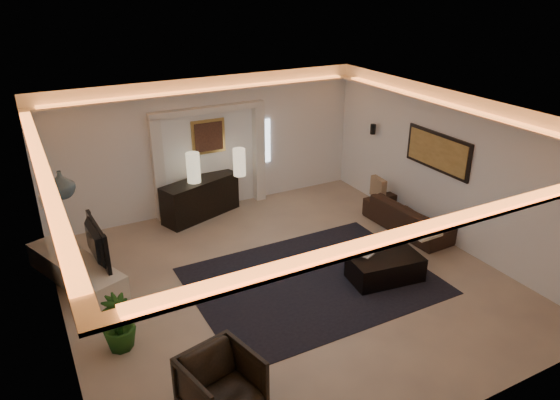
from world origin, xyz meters
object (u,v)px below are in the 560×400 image
sofa (409,216)px  coffee_table (385,269)px  armchair (221,385)px  console (201,199)px

sofa → coffee_table: bearing=126.2°
coffee_table → armchair: armchair is taller
coffee_table → armchair: size_ratio=1.44×
console → armchair: bearing=-127.0°
sofa → armchair: size_ratio=2.36×
console → coffee_table: bearing=-83.5°
coffee_table → sofa: bearing=46.3°
console → sofa: 4.38m
console → coffee_table: size_ratio=1.43×
console → armchair: console is taller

